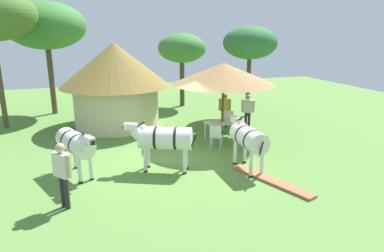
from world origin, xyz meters
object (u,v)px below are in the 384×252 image
at_px(zebra_nearest_camera, 76,144).
at_px(patio_dining_table, 222,124).
at_px(shade_umbrella, 223,74).
at_px(acacia_tree_behind_hut, 182,49).
at_px(patio_chair_east_end, 216,135).
at_px(zebra_toward_hut, 164,138).
at_px(acacia_tree_far_lawn, 46,26).
at_px(thatched_hut, 115,80).
at_px(patio_chair_near_hut, 228,120).
at_px(guest_behind_table, 248,109).
at_px(standing_watcher, 62,170).
at_px(zebra_by_umbrella, 248,138).
at_px(acacia_tree_left_background, 250,43).
at_px(striped_lounge_chair, 177,133).
at_px(guest_beside_umbrella, 225,107).

bearing_deg(zebra_nearest_camera, patio_dining_table, 177.79).
relative_size(shade_umbrella, acacia_tree_behind_hut, 0.97).
bearing_deg(zebra_nearest_camera, acacia_tree_behind_hut, -146.20).
bearing_deg(shade_umbrella, patio_chair_east_end, -123.66).
relative_size(zebra_toward_hut, acacia_tree_far_lawn, 0.38).
distance_m(thatched_hut, zebra_nearest_camera, 5.86).
relative_size(patio_dining_table, patio_chair_near_hut, 1.54).
relative_size(patio_chair_near_hut, guest_behind_table, 0.56).
bearing_deg(standing_watcher, zebra_toward_hut, 78.99).
bearing_deg(zebra_by_umbrella, patio_chair_near_hut, 74.29).
bearing_deg(zebra_toward_hut, acacia_tree_far_lawn, 45.51).
height_order(acacia_tree_left_background, acacia_tree_behind_hut, acacia_tree_left_background).
distance_m(thatched_hut, acacia_tree_left_background, 6.83).
relative_size(patio_chair_east_end, guest_behind_table, 0.56).
bearing_deg(patio_dining_table, striped_lounge_chair, 160.09).
height_order(thatched_hut, patio_chair_near_hut, thatched_hut).
bearing_deg(acacia_tree_far_lawn, guest_behind_table, -36.06).
xyz_separation_m(guest_behind_table, standing_watcher, (-7.51, -4.96, 0.06)).
bearing_deg(standing_watcher, acacia_tree_behind_hut, 110.62).
height_order(striped_lounge_chair, zebra_toward_hut, zebra_toward_hut).
bearing_deg(patio_dining_table, guest_beside_umbrella, 63.98).
bearing_deg(striped_lounge_chair, standing_watcher, -52.55).
relative_size(standing_watcher, acacia_tree_left_background, 0.38).
xyz_separation_m(shade_umbrella, zebra_nearest_camera, (-5.60, -2.08, -1.65)).
height_order(patio_dining_table, patio_chair_near_hut, patio_chair_near_hut).
height_order(patio_chair_near_hut, guest_behind_table, guest_behind_table).
bearing_deg(zebra_by_umbrella, striped_lounge_chair, 108.37).
xyz_separation_m(striped_lounge_chair, acacia_tree_left_background, (4.56, 2.71, 3.44)).
bearing_deg(shade_umbrella, thatched_hut, 138.58).
bearing_deg(patio_chair_near_hut, zebra_nearest_camera, 60.80).
distance_m(patio_chair_near_hut, acacia_tree_far_lawn, 10.42).
xyz_separation_m(shade_umbrella, patio_dining_table, (0.00, -0.00, -2.03)).
distance_m(acacia_tree_behind_hut, acacia_tree_far_lawn, 7.19).
bearing_deg(patio_dining_table, zebra_toward_hut, -140.63).
bearing_deg(thatched_hut, acacia_tree_far_lawn, 129.16).
distance_m(standing_watcher, zebra_by_umbrella, 5.52).
bearing_deg(acacia_tree_far_lawn, acacia_tree_left_background, -20.97).
distance_m(shade_umbrella, guest_beside_umbrella, 2.54).
distance_m(guest_beside_umbrella, guest_behind_table, 1.09).
height_order(guest_behind_table, standing_watcher, standing_watcher).
height_order(thatched_hut, acacia_tree_far_lawn, acacia_tree_far_lawn).
bearing_deg(standing_watcher, patio_chair_near_hut, 87.74).
bearing_deg(acacia_tree_behind_hut, guest_beside_umbrella, -84.17).
bearing_deg(thatched_hut, guest_behind_table, -24.54).
bearing_deg(striped_lounge_chair, acacia_tree_left_background, 109.79).
height_order(guest_beside_umbrella, acacia_tree_far_lawn, acacia_tree_far_lawn).
bearing_deg(guest_beside_umbrella, acacia_tree_behind_hut, -52.89).
distance_m(patio_dining_table, standing_watcher, 7.18).
distance_m(shade_umbrella, acacia_tree_behind_hut, 6.81).
relative_size(patio_dining_table, striped_lounge_chair, 1.52).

